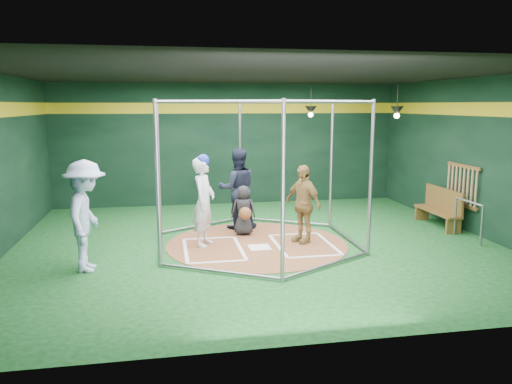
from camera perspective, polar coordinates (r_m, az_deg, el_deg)
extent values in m
cube|color=#0D3C15|center=(10.56, 0.10, -6.04)|extent=(10.00, 9.00, 0.02)
cube|color=black|center=(10.17, 0.10, 13.35)|extent=(10.00, 9.00, 0.02)
cube|color=black|center=(14.64, -3.13, 5.44)|extent=(10.00, 0.10, 3.50)
cube|color=black|center=(5.90, 8.12, -1.38)|extent=(10.00, 0.10, 3.50)
cube|color=black|center=(12.16, 24.00, 3.68)|extent=(0.10, 9.00, 3.50)
cube|color=gold|center=(14.57, -3.16, 9.55)|extent=(10.00, 0.01, 0.30)
cube|color=gold|center=(12.09, 24.23, 8.62)|extent=(0.01, 9.00, 0.30)
cylinder|color=brown|center=(10.55, 0.10, -5.95)|extent=(3.80, 3.80, 0.01)
cube|color=white|center=(10.27, 0.41, -6.34)|extent=(0.43, 0.43, 0.01)
cube|color=white|center=(11.00, -5.37, -5.27)|extent=(1.10, 0.07, 0.01)
cube|color=white|center=(9.38, -4.43, -7.97)|extent=(1.10, 0.07, 0.01)
cube|color=white|center=(10.15, -8.05, -6.64)|extent=(0.07, 1.70, 0.01)
cube|color=white|center=(10.25, -1.86, -6.38)|extent=(0.07, 1.70, 0.01)
cube|color=white|center=(11.32, 4.29, -4.83)|extent=(1.10, 0.07, 0.01)
cube|color=white|center=(9.75, 6.84, -7.32)|extent=(1.10, 0.07, 0.01)
cube|color=white|center=(10.39, 2.53, -6.15)|extent=(0.07, 1.70, 0.01)
cube|color=white|center=(10.69, 8.32, -5.80)|extent=(0.07, 1.70, 0.01)
cylinder|color=gray|center=(11.86, 8.59, 3.07)|extent=(0.07, 0.07, 3.00)
cylinder|color=gray|center=(12.50, -1.83, 3.52)|extent=(0.07, 0.07, 3.00)
cylinder|color=gray|center=(11.22, -11.06, 2.61)|extent=(0.07, 0.07, 3.00)
cylinder|color=gray|center=(8.94, -11.18, 0.76)|extent=(0.07, 0.07, 3.00)
cylinder|color=gray|center=(8.02, 3.10, -0.10)|extent=(0.07, 0.07, 3.00)
cylinder|color=gray|center=(9.73, 12.98, 1.44)|extent=(0.07, 0.07, 3.00)
cylinder|color=gray|center=(12.05, 3.31, 10.18)|extent=(2.02, 1.20, 0.06)
cylinder|color=gray|center=(12.38, 3.18, -3.37)|extent=(2.02, 1.20, 0.06)
cylinder|color=gray|center=(11.73, -6.33, 10.15)|extent=(2.02, 1.20, 0.06)
cylinder|color=gray|center=(12.08, -6.07, -3.75)|extent=(2.02, 1.20, 0.06)
cylinder|color=gray|center=(9.98, -11.39, 10.06)|extent=(0.06, 2.30, 0.06)
cylinder|color=gray|center=(10.38, -10.84, -6.16)|extent=(0.06, 2.30, 0.06)
cylinder|color=gray|center=(8.30, -4.56, 10.28)|extent=(2.02, 1.20, 0.06)
cylinder|color=gray|center=(8.77, -4.30, -9.02)|extent=(2.02, 1.20, 0.06)
cylinder|color=gray|center=(8.73, 8.77, 10.18)|extent=(2.02, 1.20, 0.06)
cylinder|color=gray|center=(9.18, 8.28, -8.22)|extent=(2.02, 1.20, 0.06)
cylinder|color=gray|center=(10.69, 10.82, 10.06)|extent=(0.06, 2.30, 0.06)
cylinder|color=gray|center=(11.07, 10.33, -5.13)|extent=(0.06, 2.30, 0.06)
cube|color=brown|center=(12.48, 22.66, 2.75)|extent=(0.05, 1.25, 0.08)
cube|color=brown|center=(12.62, 22.39, -1.30)|extent=(0.05, 1.25, 0.08)
cylinder|color=#A57F57|center=(12.08, 23.85, 0.30)|extent=(0.06, 0.06, 0.85)
cylinder|color=#A57F57|center=(12.21, 23.44, 0.42)|extent=(0.06, 0.06, 0.85)
cylinder|color=#A57F57|center=(12.34, 23.04, 0.54)|extent=(0.06, 0.06, 0.85)
cylinder|color=#A57F57|center=(12.47, 22.64, 0.65)|extent=(0.06, 0.06, 0.85)
cylinder|color=#A57F57|center=(12.60, 22.26, 0.77)|extent=(0.06, 0.06, 0.85)
cylinder|color=#A57F57|center=(12.73, 21.88, 0.88)|extent=(0.06, 0.06, 0.85)
cylinder|color=#A57F57|center=(12.86, 21.51, 0.99)|extent=(0.06, 0.06, 0.85)
cylinder|color=#A57F57|center=(12.99, 21.14, 1.10)|extent=(0.06, 0.06, 0.85)
cone|color=black|center=(14.17, 6.28, 9.30)|extent=(0.34, 0.34, 0.22)
sphere|color=#FFD899|center=(14.17, 6.27, 8.77)|extent=(0.14, 0.14, 0.14)
cylinder|color=black|center=(14.17, 6.31, 10.71)|extent=(0.02, 0.02, 0.70)
cone|color=black|center=(13.33, 15.82, 8.95)|extent=(0.34, 0.34, 0.22)
sphere|color=#FFD899|center=(13.34, 15.79, 8.39)|extent=(0.14, 0.14, 0.14)
cylinder|color=black|center=(13.33, 15.89, 10.45)|extent=(0.02, 0.02, 0.70)
imported|color=silver|center=(10.30, -5.99, -1.13)|extent=(0.66, 0.79, 1.83)
sphere|color=navy|center=(10.17, -6.07, 3.60)|extent=(0.26, 0.26, 0.26)
imported|color=tan|center=(10.55, 5.36, -1.35)|extent=(0.83, 1.04, 1.65)
imported|color=black|center=(11.16, -1.45, -2.09)|extent=(0.58, 0.42, 1.12)
sphere|color=brown|center=(10.93, -1.24, -2.46)|extent=(0.28, 0.28, 0.28)
imported|color=black|center=(11.69, -2.13, 0.39)|extent=(0.92, 0.72, 1.89)
imported|color=#ABBDE2|center=(9.19, -18.86, -2.62)|extent=(0.78, 1.29, 1.96)
cube|color=brown|center=(12.75, 20.00, -2.09)|extent=(0.37, 1.60, 0.05)
cube|color=brown|center=(12.77, 20.67, -0.77)|extent=(0.05, 1.60, 0.53)
cube|color=brown|center=(12.20, 21.62, -3.65)|extent=(0.35, 0.07, 0.35)
cube|color=brown|center=(13.39, 18.43, -2.29)|extent=(0.35, 0.07, 0.35)
cylinder|color=gray|center=(11.32, 24.40, -3.53)|extent=(0.05, 0.05, 0.86)
cylinder|color=gray|center=(12.10, 21.83, -2.53)|extent=(0.05, 0.05, 0.86)
cylinder|color=gray|center=(11.63, 23.21, -1.03)|extent=(0.05, 0.96, 0.05)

